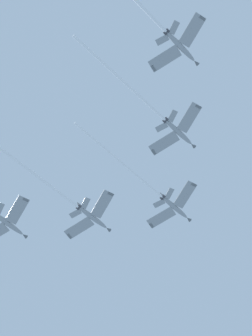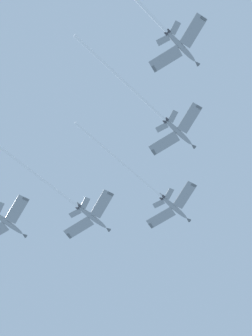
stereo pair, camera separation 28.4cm
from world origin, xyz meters
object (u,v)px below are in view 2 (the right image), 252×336
object	(u,v)px
jet_lead	(159,195)
jet_left_wing	(73,203)
jet_right_wing	(159,114)
jet_right_outer	(156,21)

from	to	relation	value
jet_lead	jet_left_wing	distance (m)	26.80
jet_left_wing	jet_right_wing	bearing A→B (deg)	-65.82
jet_lead	jet_right_wing	xyz separation A→B (m)	(-9.29, -24.25, -4.65)
jet_right_wing	jet_right_outer	size ratio (longest dim) A/B	1.00
jet_lead	jet_left_wing	bearing A→B (deg)	158.54
jet_right_outer	jet_lead	bearing A→B (deg)	68.21
jet_lead	jet_right_outer	xyz separation A→B (m)	(-19.40, -48.53, -10.97)
jet_left_wing	jet_right_outer	size ratio (longest dim) A/B	0.91
jet_lead	jet_right_outer	bearing A→B (deg)	-111.79
jet_right_wing	jet_right_outer	xyz separation A→B (m)	(-10.10, -24.28, -6.33)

